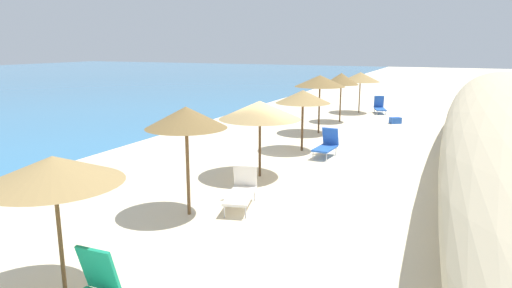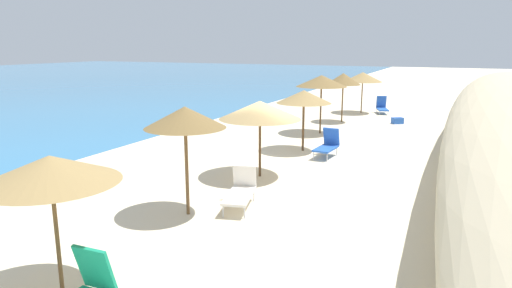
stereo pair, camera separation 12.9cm
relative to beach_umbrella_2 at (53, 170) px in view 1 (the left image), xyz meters
name	(u,v)px [view 1 (the left image)]	position (x,y,z in m)	size (l,w,h in m)	color
ground_plane	(279,173)	(8.73, -0.65, -2.26)	(160.00, 160.00, 0.00)	beige
beach_umbrella_2	(53,170)	(0.00, 0.00, 0.00)	(2.30, 2.30, 2.50)	brown
beach_umbrella_3	(186,118)	(4.15, 0.07, 0.26)	(2.05, 2.05, 2.80)	brown
beach_umbrella_4	(260,110)	(8.06, -0.21, -0.04)	(2.67, 2.67, 2.52)	brown
beach_umbrella_5	(303,97)	(12.19, -0.31, -0.03)	(2.23, 2.23, 2.49)	brown
beach_umbrella_6	(320,81)	(16.13, 0.13, 0.31)	(2.46, 2.46, 2.85)	brown
beach_umbrella_7	(341,79)	(19.89, -0.01, 0.15)	(1.96, 1.96, 2.74)	brown
beach_umbrella_8	(360,77)	(23.83, -0.30, 0.02)	(2.44, 2.44, 2.59)	brown
lounge_chair_0	(327,145)	(11.59, -1.52, -1.78)	(1.44, 0.74, 1.09)	blue
lounge_chair_1	(380,107)	(24.22, -1.53, -1.85)	(1.51, 1.01, 1.07)	blue
lounge_chair_2	(241,191)	(5.21, -0.92, -1.81)	(1.72, 1.03, 1.02)	white
cooler_box	(395,120)	(20.56, -2.98, -2.09)	(0.59, 0.38, 0.35)	blue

